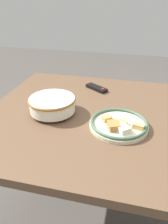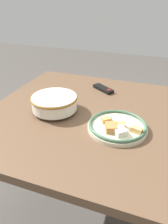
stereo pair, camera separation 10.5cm
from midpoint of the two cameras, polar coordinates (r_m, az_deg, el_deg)
The scene contains 5 objects.
ground_plane at distance 1.60m, azimuth 5.99°, elevation -23.70°, with size 8.00×8.00×0.00m, color #4C4742.
dining_table at distance 1.16m, azimuth 7.62°, elevation -4.37°, with size 1.21×1.02×0.72m.
noodle_bowl at distance 1.12m, azimuth -5.09°, elevation 2.39°, with size 0.24×0.24×0.09m.
food_plate at distance 1.01m, azimuth 11.67°, elevation -3.80°, with size 0.27×0.27×0.05m.
tv_remote at distance 1.40m, azimuth 7.22°, elevation 6.00°, with size 0.15×0.13×0.02m.
Camera 2 is at (0.24, -0.93, 1.28)m, focal length 35.00 mm.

